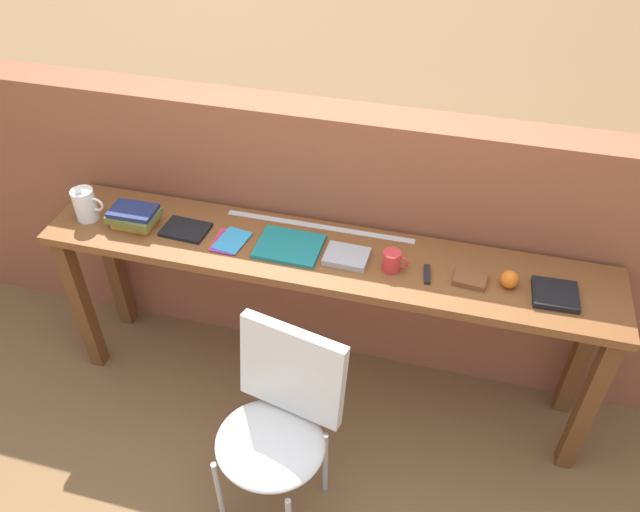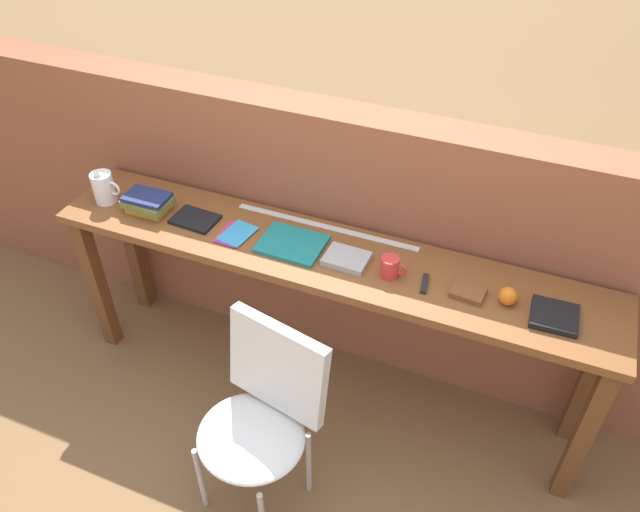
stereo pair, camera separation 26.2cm
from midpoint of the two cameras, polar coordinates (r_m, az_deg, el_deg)
ground_plane at (r=3.13m, az=0.69°, el=-15.62°), size 40.00×40.00×0.00m
brick_wall_back at (r=3.04m, az=5.24°, el=1.24°), size 6.00×0.20×1.38m
sideboard at (r=2.76m, az=3.11°, el=-2.03°), size 2.50×0.44×0.88m
chair_white_moulded at (r=2.53m, az=-2.44°, el=-14.34°), size 0.53×0.53×0.89m
pitcher_white at (r=3.05m, az=-16.87°, el=5.93°), size 0.14×0.10×0.18m
book_stack_leftmost at (r=2.95m, az=-13.04°, el=4.70°), size 0.22×0.16×0.09m
magazine_cycling at (r=2.87m, az=-8.81°, el=3.24°), size 0.21×0.16×0.02m
pamphlet_pile_colourful at (r=2.76m, az=-5.12°, el=1.90°), size 0.15×0.18×0.01m
book_open_centre at (r=2.69m, az=0.18°, el=1.00°), size 0.28×0.22×0.02m
book_grey_hardcover at (r=2.62m, az=5.30°, el=-0.38°), size 0.19×0.15×0.03m
mug at (r=2.55m, az=9.39°, el=-1.13°), size 0.11×0.08×0.09m
multitool_folded at (r=2.56m, az=12.46°, el=-2.61°), size 0.04×0.11×0.02m
leather_journal_brown at (r=2.56m, az=16.26°, el=-3.32°), size 0.14×0.11×0.02m
sports_ball_small at (r=2.56m, az=19.67°, el=-3.61°), size 0.07×0.07×0.07m
book_repair_rightmost at (r=2.57m, az=23.42°, el=-5.20°), size 0.18×0.17×0.03m
ruler_metal_back_edge at (r=2.80m, az=3.20°, el=2.59°), size 0.87×0.03×0.00m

